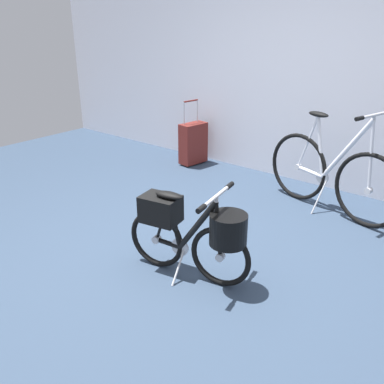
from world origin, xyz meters
The scene contains 5 objects.
ground_plane centered at (0.00, 0.00, 0.00)m, with size 8.11×8.11×0.00m, color #2D3D51.
back_wall centered at (0.00, 2.48, 1.42)m, with size 8.11×0.10×2.84m, color silver.
folding_bike_foreground centered at (0.31, 0.08, 0.39)m, with size 0.98×0.53×0.71m.
display_bike_left centered at (0.63, 1.82, 0.39)m, with size 1.47×0.55×1.04m.
rolling_suitcase centered at (-1.33, 2.12, 0.28)m, with size 0.23×0.38×0.83m.
Camera 1 is at (1.96, -1.98, 1.78)m, focal length 39.12 mm.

